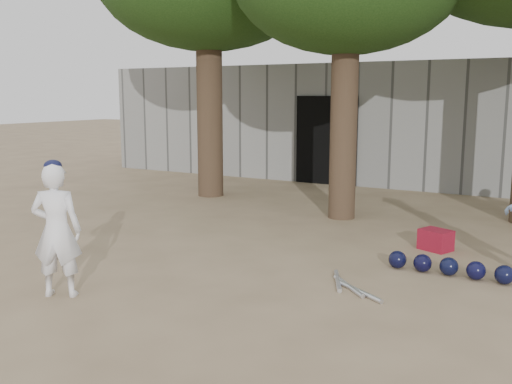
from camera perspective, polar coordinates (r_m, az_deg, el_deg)
The scene contains 6 objects.
ground at distance 7.25m, azimuth -8.11°, elevation -8.19°, with size 70.00×70.00×0.00m, color #937C5E.
boy_player at distance 6.64m, azimuth -19.31°, elevation -3.65°, with size 0.54×0.36×1.49m, color white.
red_bag at distance 8.65m, azimuth 17.53°, elevation -4.59°, with size 0.42×0.32×0.30m, color maroon.
back_building at distance 16.37m, azimuth 14.38°, elevation 6.85°, with size 16.00×5.24×3.00m.
helmet_row at distance 7.50m, azimuth 18.71°, elevation -7.09°, with size 1.51×0.25×0.23m.
bat_pile at distance 6.77m, azimuth 9.25°, elevation -9.27°, with size 0.86×0.79×0.06m.
Camera 1 is at (4.22, -5.47, 2.21)m, focal length 40.00 mm.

